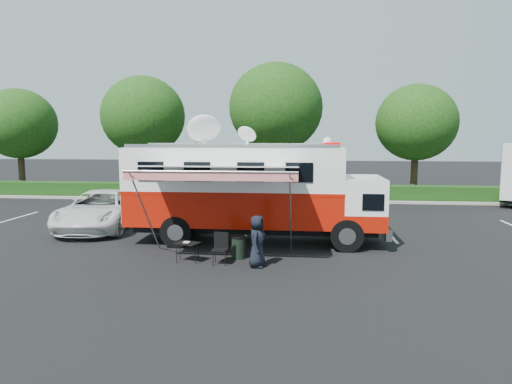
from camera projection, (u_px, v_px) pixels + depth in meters
ground_plane at (255, 242)px, 17.80m from camera, size 120.00×120.00×0.00m
back_border at (293, 122)px, 29.81m from camera, size 60.00×6.14×8.87m
stall_lines at (251, 226)px, 20.81m from camera, size 24.12×5.50×0.01m
command_truck at (252, 191)px, 17.56m from camera, size 9.81×2.70×4.71m
awning at (216, 169)px, 14.76m from camera, size 5.36×2.76×3.23m
white_suv at (102, 228)px, 20.41m from camera, size 3.37×6.29×1.68m
person at (257, 267)px, 14.40m from camera, size 0.62×0.86×1.65m
folding_table at (187, 244)px, 14.91m from camera, size 0.89×0.76×0.65m
folding_chair at (221, 245)px, 14.72m from camera, size 0.52×0.54×1.01m
trash_bin at (238, 247)px, 15.35m from camera, size 0.51×0.51×0.76m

